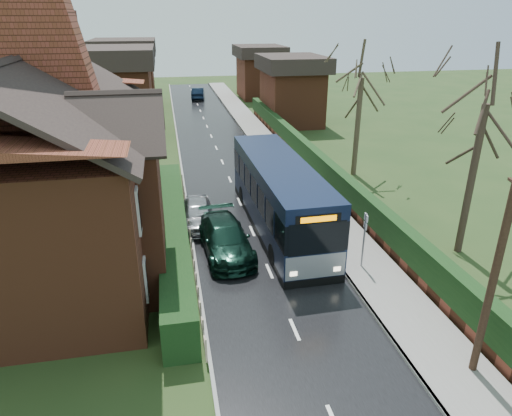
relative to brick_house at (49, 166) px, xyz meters
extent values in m
plane|color=#30411C|center=(8.73, -4.78, -4.38)|extent=(140.00, 140.00, 0.00)
cube|color=black|center=(8.73, 5.22, -4.37)|extent=(6.00, 100.00, 0.02)
cube|color=slate|center=(12.98, 5.22, -4.31)|extent=(2.50, 100.00, 0.14)
cube|color=gray|center=(11.78, 5.22, -4.31)|extent=(0.12, 100.00, 0.14)
cube|color=gray|center=(5.68, 5.22, -4.33)|extent=(0.12, 100.00, 0.10)
cube|color=black|center=(4.83, 0.22, -3.58)|extent=(1.20, 16.00, 1.60)
cube|color=brown|center=(14.53, 5.22, -4.08)|extent=(0.30, 50.00, 0.60)
cube|color=black|center=(14.53, 5.22, -3.18)|extent=(0.60, 50.00, 1.20)
cube|color=brown|center=(-0.27, 0.22, -1.38)|extent=(8.00, 14.00, 6.00)
cube|color=brown|center=(3.23, -2.78, -1.38)|extent=(2.50, 4.00, 6.00)
cube|color=brown|center=(0.73, 4.22, 4.82)|extent=(0.90, 1.40, 2.20)
cube|color=silver|center=(3.78, -4.78, -2.78)|extent=(0.08, 1.20, 1.60)
cube|color=black|center=(3.81, -4.78, -2.78)|extent=(0.03, 0.95, 1.35)
cube|color=silver|center=(3.78, -4.78, -0.18)|extent=(0.08, 1.20, 1.60)
cube|color=black|center=(3.81, -4.78, -0.18)|extent=(0.03, 0.95, 1.35)
cube|color=silver|center=(3.78, -0.78, -2.78)|extent=(0.08, 1.20, 1.60)
cube|color=black|center=(3.81, -0.78, -2.78)|extent=(0.03, 0.95, 1.35)
cube|color=silver|center=(3.78, -0.78, -0.18)|extent=(0.08, 1.20, 1.60)
cube|color=black|center=(3.81, -0.78, -0.18)|extent=(0.03, 0.95, 1.35)
cube|color=silver|center=(3.78, 3.22, -2.78)|extent=(0.08, 1.20, 1.60)
cube|color=black|center=(3.81, 3.22, -2.78)|extent=(0.03, 0.95, 1.35)
cube|color=silver|center=(3.78, 3.22, -0.18)|extent=(0.08, 1.20, 1.60)
cube|color=black|center=(3.81, 3.22, -0.18)|extent=(0.03, 0.95, 1.35)
cube|color=silver|center=(3.78, 5.72, -2.78)|extent=(0.08, 1.20, 1.60)
cube|color=black|center=(3.81, 5.72, -2.78)|extent=(0.03, 0.95, 1.35)
cube|color=silver|center=(3.78, 5.72, -0.18)|extent=(0.08, 1.20, 1.60)
cube|color=black|center=(3.81, 5.72, -0.18)|extent=(0.03, 0.95, 1.35)
cube|color=black|center=(10.16, 1.42, -3.42)|extent=(2.80, 11.46, 1.18)
cube|color=black|center=(10.16, 1.42, -2.21)|extent=(2.82, 11.46, 1.24)
cube|color=black|center=(10.16, 1.42, -1.24)|extent=(2.80, 11.46, 0.68)
cube|color=black|center=(10.16, 1.42, -4.19)|extent=(2.80, 11.46, 0.36)
cube|color=gray|center=(10.26, -4.23, -3.44)|extent=(2.49, 0.16, 1.04)
cube|color=black|center=(10.26, -4.26, -2.20)|extent=(2.34, 0.12, 1.35)
cube|color=black|center=(10.26, -4.26, -1.37)|extent=(1.82, 0.11, 0.36)
cube|color=#FF8C00|center=(10.26, -4.30, -1.37)|extent=(1.43, 0.07, 0.23)
cube|color=black|center=(10.26, -4.24, -4.15)|extent=(2.54, 0.19, 0.31)
cube|color=#FFF2CC|center=(9.36, -4.31, -3.65)|extent=(0.29, 0.06, 0.19)
cube|color=#FFF2CC|center=(11.17, -4.28, -3.65)|extent=(0.29, 0.06, 0.19)
cylinder|color=black|center=(9.05, -2.25, -3.88)|extent=(0.31, 1.00, 1.00)
cylinder|color=black|center=(11.40, -2.21, -3.88)|extent=(0.31, 1.00, 1.00)
cylinder|color=black|center=(8.92, 5.05, -3.88)|extent=(0.31, 1.00, 1.00)
cylinder|color=black|center=(11.27, 5.09, -3.88)|extent=(0.31, 1.00, 1.00)
imported|color=#ADACB1|center=(6.12, 2.48, -3.70)|extent=(1.75, 4.01, 1.35)
imported|color=black|center=(7.13, -0.78, -3.64)|extent=(2.37, 5.17, 1.47)
imported|color=black|center=(9.12, 41.22, -3.65)|extent=(2.03, 4.56, 1.45)
cylinder|color=slate|center=(12.68, -3.29, -3.08)|extent=(0.07, 0.07, 2.60)
cube|color=silver|center=(12.68, -3.29, -1.96)|extent=(0.11, 0.39, 0.30)
cube|color=silver|center=(12.68, -3.29, -2.34)|extent=(0.09, 0.36, 0.26)
cylinder|color=black|center=(13.53, -9.78, -1.07)|extent=(0.23, 0.23, 6.61)
cylinder|color=#32251D|center=(17.73, -2.65, -0.99)|extent=(0.33, 0.33, 6.77)
cylinder|color=#3D3124|center=(17.24, 8.73, -1.15)|extent=(0.35, 0.35, 6.45)
cylinder|color=#33261E|center=(-2.31, 13.22, -1.23)|extent=(0.29, 0.29, 6.30)
camera|label=1|loc=(4.93, -19.21, 5.73)|focal=32.00mm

